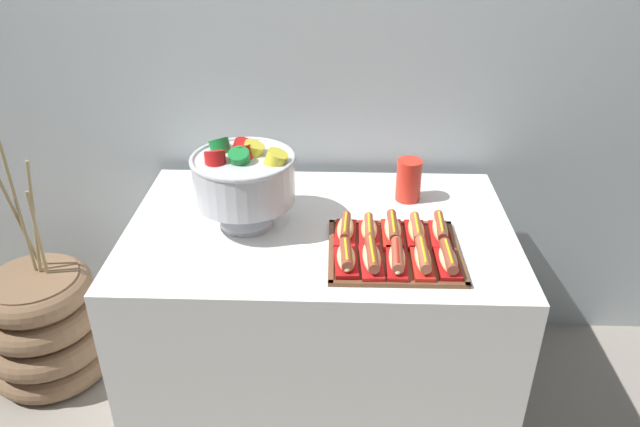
# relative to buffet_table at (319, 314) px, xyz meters

# --- Properties ---
(ground_plane) EXTENTS (10.00, 10.00, 0.00)m
(ground_plane) POSITION_rel_buffet_table_xyz_m (0.00, 0.00, -0.41)
(ground_plane) COLOR gray
(back_wall) EXTENTS (6.00, 0.10, 2.60)m
(back_wall) POSITION_rel_buffet_table_xyz_m (0.00, 0.52, 0.89)
(back_wall) COLOR #B2BCC1
(back_wall) RESTS_ON ground_plane
(buffet_table) EXTENTS (1.28, 0.83, 0.79)m
(buffet_table) POSITION_rel_buffet_table_xyz_m (0.00, 0.00, 0.00)
(buffet_table) COLOR white
(buffet_table) RESTS_ON ground_plane
(floor_vase) EXTENTS (0.50, 0.50, 1.02)m
(floor_vase) POSITION_rel_buffet_table_xyz_m (-1.11, 0.12, -0.19)
(floor_vase) COLOR brown
(floor_vase) RESTS_ON ground_plane
(serving_tray) EXTENTS (0.41, 0.36, 0.01)m
(serving_tray) POSITION_rel_buffet_table_xyz_m (0.24, -0.16, 0.38)
(serving_tray) COLOR brown
(serving_tray) RESTS_ON buffet_table
(hot_dog_0) EXTENTS (0.07, 0.16, 0.06)m
(hot_dog_0) POSITION_rel_buffet_table_xyz_m (0.09, -0.25, 0.41)
(hot_dog_0) COLOR #B21414
(hot_dog_0) RESTS_ON serving_tray
(hot_dog_1) EXTENTS (0.07, 0.18, 0.06)m
(hot_dog_1) POSITION_rel_buffet_table_xyz_m (0.16, -0.25, 0.41)
(hot_dog_1) COLOR red
(hot_dog_1) RESTS_ON serving_tray
(hot_dog_2) EXTENTS (0.07, 0.18, 0.06)m
(hot_dog_2) POSITION_rel_buffet_table_xyz_m (0.24, -0.25, 0.41)
(hot_dog_2) COLOR #B21414
(hot_dog_2) RESTS_ON serving_tray
(hot_dog_3) EXTENTS (0.06, 0.18, 0.06)m
(hot_dog_3) POSITION_rel_buffet_table_xyz_m (0.31, -0.25, 0.41)
(hot_dog_3) COLOR red
(hot_dog_3) RESTS_ON serving_tray
(hot_dog_4) EXTENTS (0.06, 0.16, 0.06)m
(hot_dog_4) POSITION_rel_buffet_table_xyz_m (0.39, -0.25, 0.41)
(hot_dog_4) COLOR #B21414
(hot_dog_4) RESTS_ON serving_tray
(hot_dog_5) EXTENTS (0.07, 0.17, 0.06)m
(hot_dog_5) POSITION_rel_buffet_table_xyz_m (0.09, -0.08, 0.41)
(hot_dog_5) COLOR red
(hot_dog_5) RESTS_ON serving_tray
(hot_dog_6) EXTENTS (0.06, 0.15, 0.06)m
(hot_dog_6) POSITION_rel_buffet_table_xyz_m (0.16, -0.08, 0.41)
(hot_dog_6) COLOR red
(hot_dog_6) RESTS_ON serving_tray
(hot_dog_7) EXTENTS (0.07, 0.17, 0.06)m
(hot_dog_7) POSITION_rel_buffet_table_xyz_m (0.24, -0.08, 0.41)
(hot_dog_7) COLOR red
(hot_dog_7) RESTS_ON serving_tray
(hot_dog_8) EXTENTS (0.06, 0.17, 0.06)m
(hot_dog_8) POSITION_rel_buffet_table_xyz_m (0.31, -0.08, 0.41)
(hot_dog_8) COLOR #B21414
(hot_dog_8) RESTS_ON serving_tray
(hot_dog_9) EXTENTS (0.06, 0.17, 0.06)m
(hot_dog_9) POSITION_rel_buffet_table_xyz_m (0.39, -0.08, 0.41)
(hot_dog_9) COLOR red
(hot_dog_9) RESTS_ON serving_tray
(punch_bowl) EXTENTS (0.34, 0.34, 0.29)m
(punch_bowl) POSITION_rel_buffet_table_xyz_m (-0.24, 0.00, 0.55)
(punch_bowl) COLOR silver
(punch_bowl) RESTS_ON buffet_table
(cup_stack) EXTENTS (0.09, 0.09, 0.15)m
(cup_stack) POSITION_rel_buffet_table_xyz_m (0.31, 0.20, 0.45)
(cup_stack) COLOR red
(cup_stack) RESTS_ON buffet_table
(donut) EXTENTS (0.12, 0.12, 0.03)m
(donut) POSITION_rel_buffet_table_xyz_m (-0.26, 0.29, 0.39)
(donut) COLOR brown
(donut) RESTS_ON buffet_table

